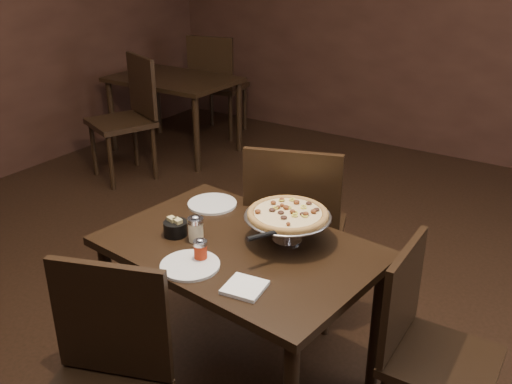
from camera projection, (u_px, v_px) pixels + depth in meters
The scene contains 15 objects.
room at pixel (238, 76), 2.03m from camera, with size 6.04×7.04×2.84m.
dining_table at pixel (240, 264), 2.39m from camera, with size 1.18×0.86×0.69m.
background_table at pixel (174, 88), 5.18m from camera, with size 1.11×0.74×0.70m.
pizza_stand at pixel (288, 214), 2.33m from camera, with size 0.36×0.36×0.15m.
parmesan_shaker at pixel (196, 229), 2.36m from camera, with size 0.07×0.07×0.12m.
pepper_flake_shaker at pixel (200, 250), 2.22m from camera, with size 0.06×0.06×0.10m.
packet_caddy at pixel (175, 228), 2.41m from camera, with size 0.10×0.10×0.08m.
napkin_stack at pixel (245, 287), 2.05m from camera, with size 0.14×0.14×0.01m, color white.
plate_left at pixel (212, 204), 2.70m from camera, with size 0.23×0.23×0.01m, color silver.
plate_near at pixel (190, 265), 2.19m from camera, with size 0.23×0.23×0.01m, color silver.
serving_spatula at pixel (262, 236), 2.17m from camera, with size 0.16×0.16×0.02m.
chair_far at pixel (295, 227), 2.84m from camera, with size 0.58×0.58×0.98m.
chair_side at pixel (426, 343), 2.14m from camera, with size 0.40×0.40×0.84m.
bg_chair_far at pixel (216, 82), 5.62m from camera, with size 0.56×0.56×1.01m.
bg_chair_near at pixel (129, 113), 4.65m from camera, with size 0.60×0.60×0.99m.
Camera 1 is at (1.22, -1.63, 1.85)m, focal length 40.00 mm.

